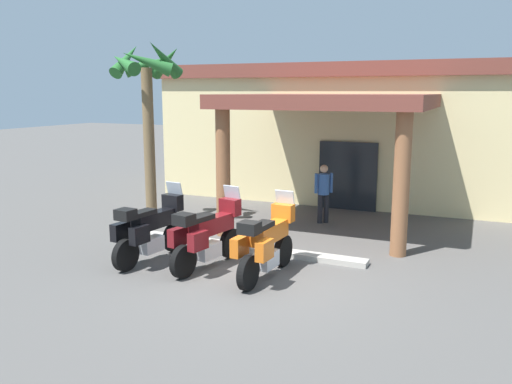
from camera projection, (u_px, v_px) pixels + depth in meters
name	position (u px, v px, depth m)	size (l,w,h in m)	color
ground_plane	(258.00, 277.00, 10.39)	(80.00, 80.00, 0.00)	#514F4C
motel_building	(368.00, 130.00, 18.51)	(13.91, 10.88, 4.49)	beige
motorcycle_black	(150.00, 229.00, 11.25)	(0.74, 2.21, 1.61)	black
motorcycle_maroon	(207.00, 235.00, 10.81)	(0.85, 2.20, 1.61)	black
motorcycle_orange	(266.00, 243.00, 10.22)	(0.72, 2.21, 1.61)	black
pedestrian	(324.00, 190.00, 14.51)	(0.44, 0.36, 1.63)	black
palm_tree_roadside	(147.00, 86.00, 13.89)	(1.98, 2.06, 4.97)	brown
curb_strip	(239.00, 247.00, 12.21)	(6.02, 0.36, 0.12)	#ADA89E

